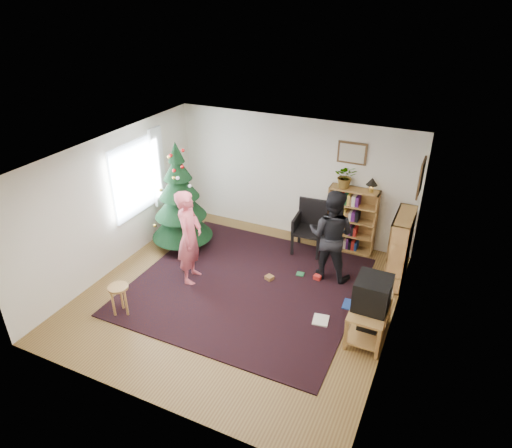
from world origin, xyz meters
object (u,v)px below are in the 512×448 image
at_px(armchair, 311,224).
at_px(person_standing, 189,237).
at_px(bookshelf_right, 400,248).
at_px(tv_stand, 369,318).
at_px(crt_tv, 372,293).
at_px(bookshelf_back, 352,219).
at_px(picture_back, 352,153).
at_px(potted_plant, 346,176).
at_px(table_lamp, 372,182).
at_px(picture_right, 421,178).
at_px(stool, 119,293).
at_px(christmas_tree, 180,205).
at_px(person_by_chair, 331,235).

bearing_deg(armchair, person_standing, -133.60).
bearing_deg(bookshelf_right, tv_stand, 175.92).
relative_size(crt_tv, person_standing, 0.31).
relative_size(tv_stand, armchair, 0.90).
height_order(tv_stand, person_standing, person_standing).
xyz_separation_m(bookshelf_back, armchair, (-0.71, -0.34, -0.10)).
bearing_deg(picture_back, potted_plant, -108.73).
height_order(bookshelf_right, crt_tv, bookshelf_right).
bearing_deg(tv_stand, table_lamp, 104.39).
height_order(armchair, potted_plant, potted_plant).
height_order(picture_back, crt_tv, picture_back).
bearing_deg(picture_right, crt_tv, -98.11).
bearing_deg(tv_stand, bookshelf_back, 110.89).
distance_m(picture_back, stool, 4.80).
bearing_deg(christmas_tree, stool, -82.57).
bearing_deg(bookshelf_back, potted_plant, 180.00).
height_order(stool, person_standing, person_standing).
relative_size(tv_stand, stool, 1.75).
relative_size(bookshelf_back, potted_plant, 2.86).
bearing_deg(picture_right, stool, -143.08).
relative_size(bookshelf_back, table_lamp, 4.59).
bearing_deg(person_by_chair, christmas_tree, 3.50).
xyz_separation_m(armchair, potted_plant, (0.51, 0.34, 0.97)).
xyz_separation_m(bookshelf_back, person_standing, (-2.28, -2.25, 0.20)).
xyz_separation_m(stool, potted_plant, (2.60, 3.57, 1.11)).
distance_m(christmas_tree, bookshelf_back, 3.36).
distance_m(stool, potted_plant, 4.55).
bearing_deg(stool, picture_back, 54.51).
relative_size(picture_right, bookshelf_right, 0.46).
distance_m(crt_tv, potted_plant, 2.75).
bearing_deg(tv_stand, bookshelf_right, 85.92).
xyz_separation_m(picture_back, christmas_tree, (-2.94, -1.44, -1.04)).
height_order(crt_tv, armchair, armchair).
xyz_separation_m(tv_stand, person_by_chair, (-1.01, 1.28, 0.52)).
height_order(bookshelf_right, stool, bookshelf_right).
relative_size(christmas_tree, person_by_chair, 1.30).
distance_m(picture_right, christmas_tree, 4.44).
bearing_deg(crt_tv, armchair, 128.35).
bearing_deg(table_lamp, tv_stand, -75.61).
bearing_deg(picture_right, picture_back, 151.31).
height_order(christmas_tree, stool, christmas_tree).
distance_m(person_standing, table_lamp, 3.48).
height_order(picture_back, person_by_chair, picture_back).
relative_size(picture_right, christmas_tree, 0.27).
bearing_deg(picture_back, tv_stand, -67.11).
xyz_separation_m(picture_right, armchair, (-1.88, 0.25, -1.39)).
distance_m(picture_right, armchair, 2.35).
relative_size(christmas_tree, potted_plant, 4.81).
xyz_separation_m(picture_back, picture_right, (1.33, -0.73, 0.00)).
bearing_deg(armchair, bookshelf_right, -16.18).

